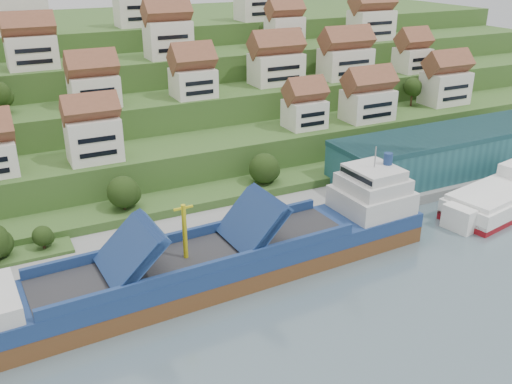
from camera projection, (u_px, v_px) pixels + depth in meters
ground at (294, 259)px, 103.09m from camera, size 300.00×300.00×0.00m
quay at (340, 203)px, 123.19m from camera, size 180.00×14.00×2.20m
hillside at (134, 86)px, 183.99m from camera, size 260.00×128.00×31.00m
hillside_village at (170, 64)px, 143.56m from camera, size 156.96×60.72×29.23m
hillside_trees at (165, 117)px, 129.19m from camera, size 137.40×62.51×32.45m
warehouse at (448, 152)px, 135.56m from camera, size 60.00×15.00×10.00m
flagpole at (347, 188)px, 116.02m from camera, size 1.28×0.16×8.00m
cargo_ship at (223, 261)px, 95.58m from camera, size 83.00×16.81×18.35m
second_ship at (505, 196)px, 122.37m from camera, size 32.20×17.02×8.87m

